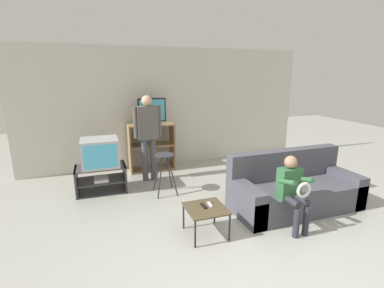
{
  "coord_description": "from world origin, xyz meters",
  "views": [
    {
      "loc": [
        -1.61,
        -2.1,
        2.05
      ],
      "look_at": [
        -0.11,
        2.15,
        0.9
      ],
      "focal_mm": 26.0,
      "sensor_mm": 36.0,
      "label": 1
    }
  ],
  "objects_px": {
    "couch": "(293,190)",
    "snack_table": "(206,210)",
    "media_shelf": "(151,147)",
    "folding_stool": "(165,163)",
    "tv_stand": "(101,179)",
    "remote_control_white": "(210,205)",
    "remote_control_black": "(204,206)",
    "television_main": "(100,152)",
    "person_standing_adult": "(148,130)",
    "television_flat": "(152,112)",
    "person_seated_child": "(292,188)"
  },
  "relations": [
    {
      "from": "media_shelf",
      "to": "remote_control_white",
      "type": "distance_m",
      "value": 2.72
    },
    {
      "from": "folding_stool",
      "to": "person_standing_adult",
      "type": "distance_m",
      "value": 0.86
    },
    {
      "from": "remote_control_black",
      "to": "tv_stand",
      "type": "bearing_deg",
      "value": 121.5
    },
    {
      "from": "media_shelf",
      "to": "remote_control_white",
      "type": "relative_size",
      "value": 7.03
    },
    {
      "from": "snack_table",
      "to": "person_standing_adult",
      "type": "xyz_separation_m",
      "value": [
        -0.31,
        2.16,
        0.67
      ]
    },
    {
      "from": "folding_stool",
      "to": "person_seated_child",
      "type": "distance_m",
      "value": 2.12
    },
    {
      "from": "television_main",
      "to": "snack_table",
      "type": "relative_size",
      "value": 1.22
    },
    {
      "from": "tv_stand",
      "to": "snack_table",
      "type": "xyz_separation_m",
      "value": [
        1.23,
        -1.9,
        0.11
      ]
    },
    {
      "from": "television_main",
      "to": "person_standing_adult",
      "type": "xyz_separation_m",
      "value": [
        0.9,
        0.24,
        0.3
      ]
    },
    {
      "from": "media_shelf",
      "to": "folding_stool",
      "type": "xyz_separation_m",
      "value": [
        -0.03,
        -1.31,
        0.04
      ]
    },
    {
      "from": "television_flat",
      "to": "folding_stool",
      "type": "xyz_separation_m",
      "value": [
        -0.07,
        -1.3,
        -0.71
      ]
    },
    {
      "from": "remote_control_black",
      "to": "television_flat",
      "type": "bearing_deg",
      "value": 90.38
    },
    {
      "from": "snack_table",
      "to": "remote_control_black",
      "type": "relative_size",
      "value": 3.51
    },
    {
      "from": "folding_stool",
      "to": "snack_table",
      "type": "xyz_separation_m",
      "value": [
        0.18,
        -1.44,
        -0.22
      ]
    },
    {
      "from": "television_main",
      "to": "folding_stool",
      "type": "relative_size",
      "value": 0.87
    },
    {
      "from": "person_standing_adult",
      "to": "tv_stand",
      "type": "bearing_deg",
      "value": -163.85
    },
    {
      "from": "person_seated_child",
      "to": "couch",
      "type": "bearing_deg",
      "value": 47.71
    },
    {
      "from": "person_standing_adult",
      "to": "folding_stool",
      "type": "bearing_deg",
      "value": -79.5
    },
    {
      "from": "media_shelf",
      "to": "folding_stool",
      "type": "relative_size",
      "value": 1.42
    },
    {
      "from": "couch",
      "to": "folding_stool",
      "type": "bearing_deg",
      "value": 146.63
    },
    {
      "from": "remote_control_white",
      "to": "snack_table",
      "type": "bearing_deg",
      "value": -144.74
    },
    {
      "from": "remote_control_white",
      "to": "television_flat",
      "type": "bearing_deg",
      "value": 98.32
    },
    {
      "from": "media_shelf",
      "to": "folding_stool",
      "type": "height_order",
      "value": "media_shelf"
    },
    {
      "from": "media_shelf",
      "to": "remote_control_white",
      "type": "xyz_separation_m",
      "value": [
        0.22,
        -2.71,
        -0.13
      ]
    },
    {
      "from": "remote_control_white",
      "to": "person_standing_adult",
      "type": "height_order",
      "value": "person_standing_adult"
    },
    {
      "from": "folding_stool",
      "to": "snack_table",
      "type": "relative_size",
      "value": 1.41
    },
    {
      "from": "snack_table",
      "to": "person_seated_child",
      "type": "height_order",
      "value": "person_seated_child"
    },
    {
      "from": "folding_stool",
      "to": "television_main",
      "type": "bearing_deg",
      "value": 155.01
    },
    {
      "from": "television_flat",
      "to": "remote_control_white",
      "type": "relative_size",
      "value": 4.05
    },
    {
      "from": "remote_control_white",
      "to": "person_standing_adult",
      "type": "distance_m",
      "value": 2.24
    },
    {
      "from": "remote_control_black",
      "to": "couch",
      "type": "height_order",
      "value": "couch"
    },
    {
      "from": "remote_control_white",
      "to": "remote_control_black",
      "type": "bearing_deg",
      "value": -170.92
    },
    {
      "from": "television_main",
      "to": "remote_control_white",
      "type": "bearing_deg",
      "value": -55.51
    },
    {
      "from": "folding_stool",
      "to": "remote_control_black",
      "type": "xyz_separation_m",
      "value": [
        0.17,
        -1.4,
        -0.17
      ]
    },
    {
      "from": "couch",
      "to": "snack_table",
      "type": "bearing_deg",
      "value": -170.31
    },
    {
      "from": "folding_stool",
      "to": "remote_control_white",
      "type": "distance_m",
      "value": 1.43
    },
    {
      "from": "snack_table",
      "to": "folding_stool",
      "type": "bearing_deg",
      "value": 97.15
    },
    {
      "from": "media_shelf",
      "to": "remote_control_black",
      "type": "bearing_deg",
      "value": -87.23
    },
    {
      "from": "media_shelf",
      "to": "folding_stool",
      "type": "bearing_deg",
      "value": -91.51
    },
    {
      "from": "remote_control_black",
      "to": "person_standing_adult",
      "type": "distance_m",
      "value": 2.23
    },
    {
      "from": "person_seated_child",
      "to": "remote_control_black",
      "type": "bearing_deg",
      "value": 167.3
    },
    {
      "from": "tv_stand",
      "to": "media_shelf",
      "type": "bearing_deg",
      "value": 38.25
    },
    {
      "from": "tv_stand",
      "to": "television_flat",
      "type": "bearing_deg",
      "value": 36.94
    },
    {
      "from": "snack_table",
      "to": "person_standing_adult",
      "type": "relative_size",
      "value": 0.3
    },
    {
      "from": "television_main",
      "to": "media_shelf",
      "type": "distance_m",
      "value": 1.37
    },
    {
      "from": "folding_stool",
      "to": "couch",
      "type": "xyz_separation_m",
      "value": [
        1.77,
        -1.17,
        -0.27
      ]
    },
    {
      "from": "media_shelf",
      "to": "tv_stand",
      "type": "bearing_deg",
      "value": -141.75
    },
    {
      "from": "tv_stand",
      "to": "couch",
      "type": "distance_m",
      "value": 3.25
    },
    {
      "from": "media_shelf",
      "to": "snack_table",
      "type": "relative_size",
      "value": 2.0
    },
    {
      "from": "media_shelf",
      "to": "television_main",
      "type": "bearing_deg",
      "value": -141.97
    }
  ]
}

